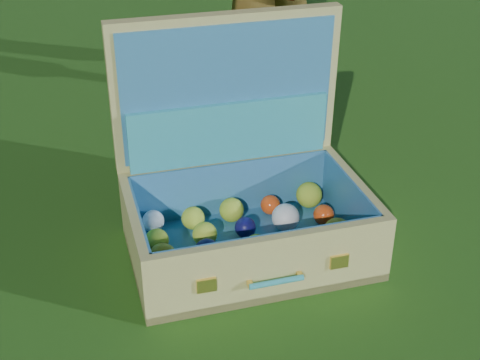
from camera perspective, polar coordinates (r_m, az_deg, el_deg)
name	(u,v)px	position (r m, az deg, el deg)	size (l,w,h in m)	color
ground	(222,232)	(1.87, -1.55, -4.42)	(60.00, 60.00, 0.00)	#215114
suitcase	(243,187)	(1.74, 0.22, -0.58)	(0.61, 0.47, 0.59)	tan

